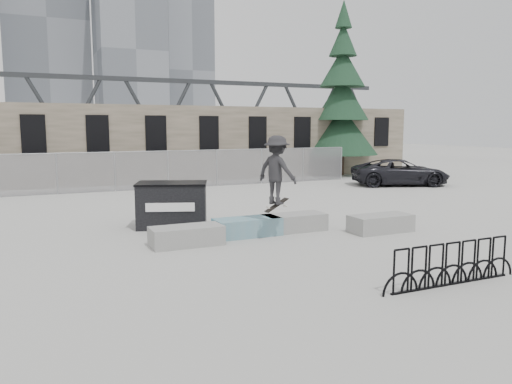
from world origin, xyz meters
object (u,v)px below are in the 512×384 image
(planter_center_left, at_px, (247,226))
(spruce_tree, at_px, (342,106))
(dumpster, at_px, (172,205))
(suv, at_px, (400,172))
(planter_center_right, at_px, (294,222))
(bike_rack, at_px, (452,264))
(planter_offset, at_px, (381,223))
(skateboarder, at_px, (277,170))
(planter_far_left, at_px, (187,235))

(planter_center_left, height_order, spruce_tree, spruce_tree)
(dumpster, xyz_separation_m, suv, (14.73, 6.10, -0.01))
(planter_center_right, relative_size, dumpster, 0.77)
(bike_rack, distance_m, suv, 18.18)
(planter_center_left, relative_size, spruce_tree, 0.17)
(planter_center_left, bearing_deg, spruce_tree, 47.84)
(planter_offset, height_order, bike_rack, bike_rack)
(planter_offset, distance_m, suv, 13.15)
(planter_offset, xyz_separation_m, skateboarder, (-3.47, 0.38, 1.75))
(planter_center_left, distance_m, bike_rack, 6.43)
(suv, bearing_deg, skateboarder, 147.84)
(planter_offset, distance_m, dumpster, 6.73)
(dumpster, bearing_deg, planter_center_left, -32.38)
(planter_center_right, bearing_deg, dumpster, 146.83)
(planter_center_left, xyz_separation_m, skateboarder, (0.56, -0.85, 1.75))
(planter_center_right, distance_m, suv, 14.08)
(planter_far_left, bearing_deg, planter_center_left, 11.78)
(dumpster, bearing_deg, bike_rack, -45.70)
(suv, bearing_deg, dumpster, 133.92)
(planter_center_left, height_order, suv, suv)
(planter_far_left, bearing_deg, bike_rack, -54.72)
(bike_rack, distance_m, spruce_tree, 24.20)
(planter_far_left, distance_m, planter_center_left, 2.07)
(bike_rack, distance_m, skateboarder, 5.68)
(spruce_tree, bearing_deg, bike_rack, -118.63)
(planter_center_left, xyz_separation_m, suv, (13.03, 8.34, 0.45))
(planter_center_left, bearing_deg, planter_offset, -17.03)
(dumpster, height_order, suv, dumpster)
(bike_rack, height_order, spruce_tree, spruce_tree)
(dumpster, bearing_deg, planter_center_right, -12.75)
(dumpster, bearing_deg, planter_offset, -10.83)
(planter_far_left, bearing_deg, spruce_tree, 44.61)
(spruce_tree, relative_size, suv, 2.17)
(planter_far_left, height_order, skateboarder, skateboarder)
(spruce_tree, xyz_separation_m, skateboarder, (-12.86, -15.67, -2.59))
(bike_rack, bearing_deg, planter_center_left, 108.08)
(planter_center_right, bearing_deg, suv, 36.07)
(planter_far_left, bearing_deg, planter_center_right, 7.39)
(planter_center_right, distance_m, dumpster, 4.03)
(planter_center_right, bearing_deg, planter_offset, -28.41)
(suv, bearing_deg, bike_rack, 164.07)
(dumpster, distance_m, skateboarder, 4.05)
(planter_center_left, bearing_deg, skateboarder, -56.64)
(planter_far_left, height_order, suv, suv)
(planter_far_left, distance_m, suv, 17.42)
(planter_center_left, bearing_deg, planter_far_left, -168.22)
(planter_far_left, bearing_deg, skateboarder, -9.40)
(planter_far_left, bearing_deg, suv, 30.21)
(suv, distance_m, skateboarder, 15.54)
(planter_far_left, relative_size, planter_center_left, 1.00)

